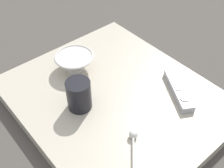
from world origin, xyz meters
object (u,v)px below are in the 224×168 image
Objects in this scene: teaspoon at (133,139)px; tv_remote_near at (179,90)px; coffee_mug at (79,95)px; cereal_bowl at (75,62)px.

tv_remote_near is at bearing 99.72° from teaspoon.
cereal_bowl is at bearing 149.48° from coffee_mug.
tv_remote_near is (0.32, 0.19, -0.02)m from cereal_bowl.
cereal_bowl is 1.38× the size of coffee_mug.
tv_remote_near is (0.16, 0.28, -0.04)m from coffee_mug.
cereal_bowl reaches higher than tv_remote_near.
coffee_mug is 0.93× the size of teaspoon.
tv_remote_near is at bearing 30.90° from cereal_bowl.
coffee_mug is at bearing -170.34° from teaspoon.
teaspoon is at bearing 9.66° from coffee_mug.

